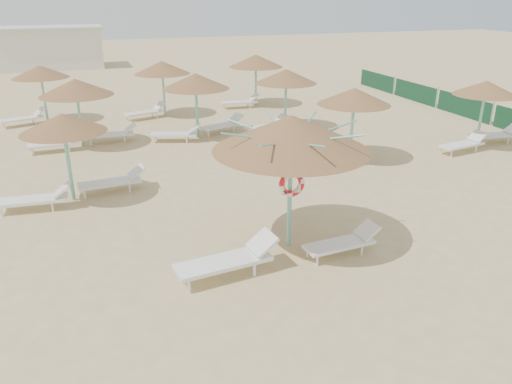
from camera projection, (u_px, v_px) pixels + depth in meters
name	position (u px, v px, depth m)	size (l,w,h in m)	color
ground	(277.00, 250.00, 12.12)	(120.00, 120.00, 0.00)	#CCB67C
main_palapa	(291.00, 133.00, 11.34)	(3.65, 3.65, 3.27)	#6EBFB3
lounger_main_a	(230.00, 259.00, 10.93)	(2.35, 0.95, 0.83)	white
lounger_main_b	(344.00, 242.00, 11.84)	(1.89, 0.70, 0.67)	white
palapa_field	(210.00, 81.00, 21.20)	(20.83, 13.64, 2.73)	#6EBFB3
service_hut	(50.00, 47.00, 40.31)	(8.40, 4.40, 3.25)	silver
windbreak_fence	(464.00, 106.00, 24.94)	(0.08, 19.84, 1.10)	#1B5332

